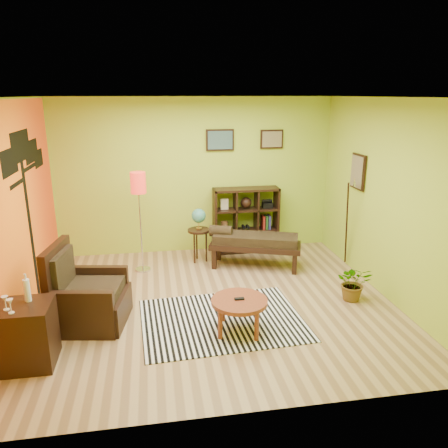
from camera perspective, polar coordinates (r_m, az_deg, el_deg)
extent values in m
plane|color=tan|center=(6.28, -1.39, -10.26)|extent=(5.00, 5.00, 0.00)
cube|color=#A9C835|center=(7.96, -3.77, 6.20)|extent=(5.00, 0.04, 2.80)
cube|color=#A9C835|center=(3.68, 3.45, -6.45)|extent=(5.00, 0.04, 2.80)
cube|color=#A9C835|center=(5.98, -25.93, 1.01)|extent=(0.04, 4.50, 2.80)
cube|color=#A9C835|center=(6.60, 20.58, 2.97)|extent=(0.04, 4.50, 2.80)
cube|color=white|center=(5.60, -1.60, 16.23)|extent=(5.00, 4.50, 0.04)
cube|color=orange|center=(5.98, -25.75, 1.02)|extent=(0.01, 4.45, 2.75)
cube|color=black|center=(6.57, -23.94, -0.63)|extent=(0.01, 0.14, 2.10)
cube|color=black|center=(5.90, -26.23, 7.25)|extent=(0.01, 0.65, 0.32)
cube|color=black|center=(6.41, -25.03, 9.20)|extent=(0.01, 0.85, 0.40)
cube|color=black|center=(6.90, -23.84, 8.68)|extent=(0.01, 0.70, 0.32)
cube|color=black|center=(7.26, -23.06, 7.89)|extent=(0.01, 0.50, 0.26)
cube|color=black|center=(7.90, -0.53, 10.91)|extent=(0.50, 0.03, 0.38)
cube|color=#496E6D|center=(7.87, -0.50, 10.89)|extent=(0.44, 0.01, 0.32)
cube|color=black|center=(8.10, 6.25, 10.96)|extent=(0.42, 0.03, 0.34)
cube|color=#8F8059|center=(8.08, 6.30, 10.94)|extent=(0.36, 0.01, 0.28)
cube|color=black|center=(7.31, 17.12, 6.55)|extent=(0.03, 0.44, 0.56)
cube|color=#8F8059|center=(7.30, 16.94, 6.55)|extent=(0.01, 0.38, 0.50)
cylinder|color=black|center=(7.45, 15.73, -0.04)|extent=(0.23, 0.34, 1.46)
cone|color=silver|center=(7.15, 16.69, 5.31)|extent=(0.08, 0.09, 0.16)
cube|color=white|center=(5.84, -0.25, -12.40)|extent=(2.16, 1.68, 0.01)
cylinder|color=brown|center=(5.43, 2.01, -10.06)|extent=(0.69, 0.69, 0.05)
cylinder|color=brown|center=(5.72, 4.32, -11.05)|extent=(0.06, 0.06, 0.38)
cylinder|color=brown|center=(5.73, -0.13, -10.92)|extent=(0.06, 0.06, 0.38)
cylinder|color=brown|center=(5.33, 4.30, -13.23)|extent=(0.06, 0.06, 0.38)
cylinder|color=brown|center=(5.35, -0.51, -13.08)|extent=(0.06, 0.06, 0.38)
cube|color=black|center=(5.41, 2.02, -9.73)|extent=(0.12, 0.05, 0.02)
cube|color=black|center=(5.95, -16.77, -10.55)|extent=(0.97, 0.96, 0.38)
cube|color=black|center=(5.94, -20.81, -7.42)|extent=(0.23, 0.83, 1.06)
cube|color=black|center=(5.56, -18.01, -11.31)|extent=(0.78, 0.22, 0.62)
cube|color=black|center=(6.24, -15.85, -7.97)|extent=(0.78, 0.22, 0.62)
cube|color=tan|center=(5.83, -16.71, -8.28)|extent=(0.77, 0.76, 0.13)
cube|color=tan|center=(5.84, -20.29, -5.72)|extent=(0.19, 0.62, 0.48)
cube|color=black|center=(5.29, -24.52, -13.05)|extent=(0.59, 0.54, 0.70)
cylinder|color=white|center=(5.16, -24.34, -7.90)|extent=(0.07, 0.07, 0.25)
cylinder|color=white|center=(5.10, -24.55, -6.31)|extent=(0.02, 0.02, 0.07)
cylinder|color=white|center=(5.10, -26.54, -9.97)|extent=(0.06, 0.06, 0.01)
cylinder|color=white|center=(5.08, -26.61, -9.46)|extent=(0.01, 0.01, 0.09)
cone|color=white|center=(5.05, -26.71, -8.75)|extent=(0.07, 0.07, 0.06)
cylinder|color=white|center=(5.01, -26.02, -10.37)|extent=(0.06, 0.06, 0.01)
cylinder|color=white|center=(4.99, -26.09, -9.86)|extent=(0.01, 0.01, 0.09)
cone|color=white|center=(4.96, -26.19, -9.13)|extent=(0.07, 0.07, 0.06)
cylinder|color=silver|center=(7.48, -10.52, -5.85)|extent=(0.25, 0.25, 0.03)
cylinder|color=silver|center=(7.23, -10.83, -0.30)|extent=(0.02, 0.02, 1.54)
cylinder|color=red|center=(7.05, -11.15, 5.31)|extent=(0.24, 0.24, 0.34)
cylinder|color=black|center=(7.58, -3.30, -0.84)|extent=(0.39, 0.39, 0.04)
cylinder|color=black|center=(7.65, -2.33, -2.97)|extent=(0.03, 0.03, 0.55)
cylinder|color=black|center=(7.78, -3.58, -2.64)|extent=(0.03, 0.03, 0.55)
cylinder|color=black|center=(7.58, -3.88, -3.19)|extent=(0.03, 0.03, 0.55)
cylinder|color=gold|center=(7.56, -3.30, -0.56)|extent=(0.10, 0.10, 0.02)
cylinder|color=gold|center=(7.55, -3.31, -0.13)|extent=(0.02, 0.02, 0.10)
sphere|color=teal|center=(7.50, -3.33, 1.08)|extent=(0.24, 0.24, 0.24)
cube|color=black|center=(7.97, -1.21, 0.33)|extent=(0.04, 0.35, 1.20)
cube|color=black|center=(8.21, 6.82, 0.71)|extent=(0.04, 0.35, 1.20)
cube|color=black|center=(8.25, 2.81, -3.35)|extent=(1.20, 0.35, 0.04)
cube|color=black|center=(7.93, 2.93, 4.55)|extent=(1.20, 0.35, 0.04)
cube|color=black|center=(8.03, 1.47, 0.46)|extent=(0.03, 0.33, 1.12)
cube|color=black|center=(8.12, 4.25, 0.59)|extent=(0.03, 0.33, 1.12)
cube|color=black|center=(8.13, 2.85, -0.83)|extent=(1.12, 0.33, 0.03)
cube|color=black|center=(8.02, 2.89, 1.90)|extent=(1.12, 0.33, 0.03)
cylinder|color=beige|center=(8.16, 0.06, -3.05)|extent=(0.20, 0.20, 0.07)
sphere|color=black|center=(7.99, 2.90, 2.80)|extent=(0.20, 0.20, 0.20)
cube|color=black|center=(8.10, 5.66, 2.49)|extent=(0.18, 0.15, 0.10)
cylinder|color=black|center=(8.10, 2.58, -0.37)|extent=(0.06, 0.12, 0.06)
cylinder|color=black|center=(8.12, 3.13, -0.35)|extent=(0.06, 0.12, 0.06)
ellipsoid|color=#384C26|center=(8.32, 5.51, -2.66)|extent=(0.18, 0.18, 0.09)
cylinder|color=brown|center=(8.03, 0.06, -0.29)|extent=(0.12, 0.12, 0.18)
cube|color=beige|center=(7.92, 0.07, 2.62)|extent=(0.14, 0.03, 0.20)
cube|color=maroon|center=(8.17, 5.12, 0.22)|extent=(0.04, 0.18, 0.26)
cube|color=#1E4C1E|center=(8.18, 5.50, 0.24)|extent=(0.04, 0.18, 0.26)
cube|color=navy|center=(8.19, 5.87, 0.26)|extent=(0.04, 0.18, 0.26)
cube|color=black|center=(7.40, 4.11, -2.84)|extent=(1.60, 1.01, 0.09)
cube|color=tan|center=(7.36, 4.13, -1.97)|extent=(1.48, 0.91, 0.15)
cylinder|color=tan|center=(7.40, -0.42, -0.93)|extent=(0.42, 0.31, 0.19)
cube|color=black|center=(7.64, 9.25, -4.05)|extent=(0.10, 0.10, 0.33)
cube|color=black|center=(7.76, -0.68, -3.50)|extent=(0.10, 0.10, 0.33)
cube|color=black|center=(7.24, 9.19, -5.24)|extent=(0.10, 0.10, 0.33)
cube|color=black|center=(7.36, -1.29, -4.64)|extent=(0.10, 0.10, 0.33)
imported|color=#26661E|center=(6.54, 16.55, -7.81)|extent=(0.61, 0.65, 0.41)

